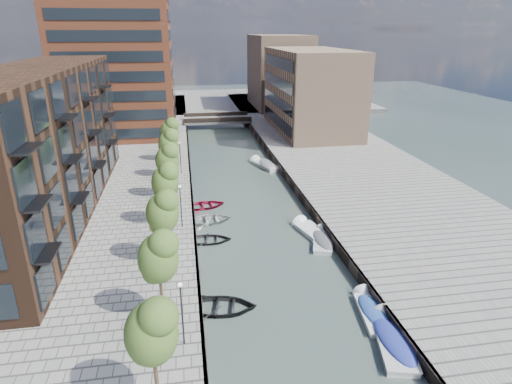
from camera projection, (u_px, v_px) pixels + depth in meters
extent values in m
plane|color=#38473F|center=(237.00, 178.00, 56.01)|extent=(300.00, 300.00, 0.00)
cube|color=gray|center=(354.00, 168.00, 58.32)|extent=(20.00, 140.00, 1.00)
cube|color=#332823|center=(190.00, 177.00, 54.88)|extent=(0.25, 140.00, 1.00)
cube|color=#332823|center=(283.00, 172.00, 56.78)|extent=(0.25, 140.00, 1.00)
cube|color=gray|center=(208.00, 102.00, 111.10)|extent=(80.00, 40.00, 1.00)
cube|color=black|center=(42.00, 143.00, 40.84)|extent=(8.00, 38.00, 14.00)
cube|color=brown|center=(115.00, 43.00, 70.69)|extent=(18.00, 18.00, 30.00)
cube|color=#A48164|center=(310.00, 91.00, 75.91)|extent=(12.00, 25.00, 14.00)
cube|color=#A48164|center=(279.00, 71.00, 99.50)|extent=(12.00, 20.00, 16.00)
cube|color=gray|center=(217.00, 120.00, 85.02)|extent=(13.00, 6.00, 0.60)
cube|color=#332823|center=(218.00, 120.00, 82.23)|extent=(13.00, 0.40, 0.80)
cube|color=#332823|center=(216.00, 114.00, 87.39)|extent=(13.00, 0.40, 0.80)
cylinder|color=#382619|center=(156.00, 376.00, 20.60)|extent=(0.20, 0.20, 3.20)
ellipsoid|color=#35531F|center=(151.00, 329.00, 19.63)|extent=(2.50, 2.50, 3.25)
cylinder|color=#382619|center=(161.00, 293.00, 27.05)|extent=(0.20, 0.20, 3.20)
ellipsoid|color=#35531F|center=(158.00, 255.00, 26.07)|extent=(2.50, 2.50, 3.25)
cylinder|color=#382619|center=(165.00, 242.00, 33.49)|extent=(0.20, 0.20, 3.20)
ellipsoid|color=#35531F|center=(162.00, 210.00, 32.52)|extent=(2.50, 2.50, 3.25)
cylinder|color=#382619|center=(167.00, 208.00, 39.94)|extent=(0.20, 0.20, 3.20)
ellipsoid|color=#35531F|center=(165.00, 180.00, 38.97)|extent=(2.50, 2.50, 3.25)
cylinder|color=#382619|center=(169.00, 183.00, 46.39)|extent=(0.20, 0.20, 3.20)
ellipsoid|color=#35531F|center=(167.00, 159.00, 45.42)|extent=(2.50, 2.50, 3.25)
cylinder|color=#382619|center=(170.00, 164.00, 52.84)|extent=(0.20, 0.20, 3.20)
ellipsoid|color=#35531F|center=(168.00, 143.00, 51.87)|extent=(2.50, 2.50, 3.25)
cylinder|color=#382619|center=(171.00, 149.00, 59.29)|extent=(0.20, 0.20, 3.20)
ellipsoid|color=#35531F|center=(170.00, 130.00, 58.32)|extent=(2.50, 2.50, 3.25)
cylinder|color=black|center=(182.00, 315.00, 24.34)|extent=(0.10, 0.10, 4.00)
sphere|color=#FFF2CC|center=(180.00, 285.00, 23.63)|extent=(0.24, 0.24, 0.24)
cylinder|color=black|center=(181.00, 207.00, 39.08)|extent=(0.10, 0.10, 4.00)
sphere|color=#FFF2CC|center=(180.00, 187.00, 38.37)|extent=(0.24, 0.24, 0.24)
cylinder|color=black|center=(180.00, 158.00, 53.82)|extent=(0.10, 0.10, 4.00)
sphere|color=#FFF2CC|center=(179.00, 143.00, 53.11)|extent=(0.24, 0.24, 0.24)
imported|color=black|center=(221.00, 310.00, 29.62)|extent=(5.57, 4.41, 1.04)
imported|color=maroon|center=(205.00, 207.00, 46.73)|extent=(4.90, 3.87, 0.92)
imported|color=beige|center=(209.00, 222.00, 43.09)|extent=(5.09, 3.98, 0.96)
imported|color=#242326|center=(209.00, 242.00, 39.15)|extent=(4.35, 3.28, 0.85)
cube|color=silver|center=(394.00, 346.00, 26.15)|extent=(3.00, 5.33, 0.71)
cube|color=silver|center=(394.00, 341.00, 26.01)|extent=(3.11, 5.46, 0.11)
cone|color=silver|center=(385.00, 320.00, 28.47)|extent=(2.04, 1.40, 1.86)
ellipsoid|color=navy|center=(394.00, 341.00, 25.99)|extent=(2.79, 4.88, 0.61)
cube|color=silver|center=(322.00, 244.00, 38.72)|extent=(2.82, 4.55, 0.60)
cube|color=silver|center=(323.00, 240.00, 38.60)|extent=(2.92, 4.66, 0.09)
cone|color=silver|center=(323.00, 233.00, 40.67)|extent=(1.76, 1.28, 1.58)
ellipsoid|color=#4C4C52|center=(323.00, 240.00, 38.59)|extent=(2.61, 4.16, 0.52)
cube|color=white|center=(315.00, 235.00, 40.22)|extent=(2.98, 5.11, 0.68)
cube|color=white|center=(315.00, 232.00, 40.09)|extent=(3.09, 5.23, 0.10)
cone|color=white|center=(302.00, 225.00, 42.24)|extent=(1.96, 1.37, 1.78)
cube|color=white|center=(373.00, 316.00, 28.92)|extent=(2.19, 4.53, 0.61)
cube|color=white|center=(373.00, 312.00, 28.80)|extent=(2.28, 4.63, 0.09)
cone|color=white|center=(365.00, 297.00, 30.93)|extent=(1.71, 1.06, 1.61)
ellipsoid|color=#224B9D|center=(374.00, 312.00, 28.78)|extent=(2.04, 4.14, 0.53)
cube|color=silver|center=(266.00, 167.00, 60.29)|extent=(3.56, 5.38, 0.71)
cube|color=silver|center=(266.00, 164.00, 60.16)|extent=(3.68, 5.52, 0.11)
cone|color=silver|center=(257.00, 162.00, 62.30)|extent=(2.10, 1.59, 1.87)
ellipsoid|color=slate|center=(266.00, 164.00, 60.14)|extent=(3.30, 4.93, 0.61)
imported|color=#939497|center=(293.00, 133.00, 72.32)|extent=(2.20, 4.44, 1.45)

